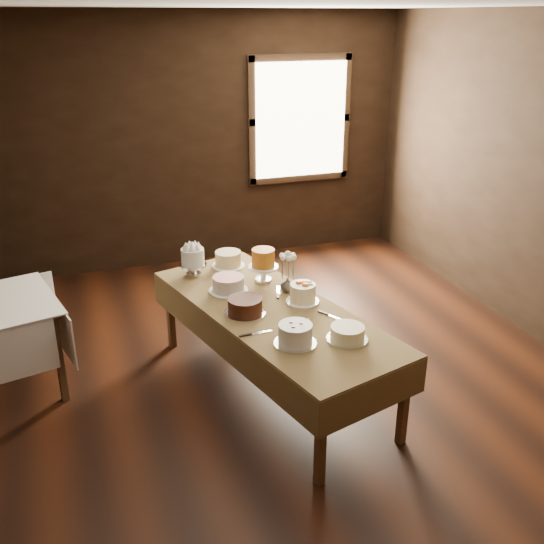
{
  "coord_description": "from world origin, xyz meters",
  "views": [
    {
      "loc": [
        -1.38,
        -3.79,
        2.74
      ],
      "look_at": [
        0.0,
        0.2,
        0.95
      ],
      "focal_mm": 40.33,
      "sensor_mm": 36.0,
      "label": 1
    }
  ],
  "objects_px": {
    "cake_chocolate": "(245,306)",
    "cake_server_b": "(337,318)",
    "cake_swirl": "(295,335)",
    "cake_flowers": "(303,294)",
    "cake_meringue": "(193,263)",
    "cake_lattice": "(228,285)",
    "cake_server_a": "(301,321)",
    "cake_speckled": "(228,260)",
    "cake_server_c": "(245,296)",
    "cake_server_e": "(262,332)",
    "cake_caramel": "(263,267)",
    "display_table": "(272,315)",
    "cake_server_d": "(278,290)",
    "cake_cream": "(347,334)",
    "flower_vase": "(288,285)"
  },
  "relations": [
    {
      "from": "cake_server_a",
      "to": "cake_server_c",
      "type": "height_order",
      "value": "same"
    },
    {
      "from": "cake_cream",
      "to": "cake_speckled",
      "type": "bearing_deg",
      "value": 105.16
    },
    {
      "from": "cake_chocolate",
      "to": "cake_cream",
      "type": "distance_m",
      "value": 0.81
    },
    {
      "from": "cake_lattice",
      "to": "cake_server_a",
      "type": "bearing_deg",
      "value": -62.2
    },
    {
      "from": "cake_server_d",
      "to": "cake_server_e",
      "type": "bearing_deg",
      "value": 171.48
    },
    {
      "from": "display_table",
      "to": "cake_swirl",
      "type": "bearing_deg",
      "value": -92.97
    },
    {
      "from": "cake_lattice",
      "to": "cake_server_b",
      "type": "bearing_deg",
      "value": -48.79
    },
    {
      "from": "cake_server_e",
      "to": "cake_flowers",
      "type": "bearing_deg",
      "value": 34.94
    },
    {
      "from": "cake_meringue",
      "to": "cake_server_c",
      "type": "height_order",
      "value": "cake_meringue"
    },
    {
      "from": "cake_chocolate",
      "to": "cake_server_b",
      "type": "xyz_separation_m",
      "value": [
        0.61,
        -0.29,
        -0.05
      ]
    },
    {
      "from": "cake_swirl",
      "to": "cake_flowers",
      "type": "bearing_deg",
      "value": 63.91
    },
    {
      "from": "cake_cream",
      "to": "cake_server_d",
      "type": "bearing_deg",
      "value": 100.63
    },
    {
      "from": "cake_caramel",
      "to": "cake_server_b",
      "type": "height_order",
      "value": "cake_caramel"
    },
    {
      "from": "cake_flowers",
      "to": "flower_vase",
      "type": "xyz_separation_m",
      "value": [
        -0.04,
        0.21,
        -0.01
      ]
    },
    {
      "from": "cake_server_d",
      "to": "cake_meringue",
      "type": "bearing_deg",
      "value": 67.67
    },
    {
      "from": "cake_lattice",
      "to": "cake_server_e",
      "type": "relative_size",
      "value": 1.41
    },
    {
      "from": "display_table",
      "to": "cake_caramel",
      "type": "height_order",
      "value": "cake_caramel"
    },
    {
      "from": "cake_speckled",
      "to": "cake_cream",
      "type": "distance_m",
      "value": 1.59
    },
    {
      "from": "cake_caramel",
      "to": "cake_swirl",
      "type": "relative_size",
      "value": 0.91
    },
    {
      "from": "cake_speckled",
      "to": "cake_server_c",
      "type": "bearing_deg",
      "value": -93.49
    },
    {
      "from": "cake_server_e",
      "to": "cake_server_c",
      "type": "bearing_deg",
      "value": 80.26
    },
    {
      "from": "flower_vase",
      "to": "cake_meringue",
      "type": "bearing_deg",
      "value": 137.43
    },
    {
      "from": "cake_lattice",
      "to": "cake_server_e",
      "type": "distance_m",
      "value": 0.74
    },
    {
      "from": "display_table",
      "to": "cake_server_d",
      "type": "xyz_separation_m",
      "value": [
        0.15,
        0.3,
        0.05
      ]
    },
    {
      "from": "cake_flowers",
      "to": "cake_caramel",
      "type": "bearing_deg",
      "value": 107.5
    },
    {
      "from": "cake_server_c",
      "to": "cake_server_d",
      "type": "distance_m",
      "value": 0.28
    },
    {
      "from": "cake_swirl",
      "to": "cake_server_e",
      "type": "relative_size",
      "value": 1.31
    },
    {
      "from": "cake_swirl",
      "to": "flower_vase",
      "type": "height_order",
      "value": "cake_swirl"
    },
    {
      "from": "cake_swirl",
      "to": "cake_server_d",
      "type": "height_order",
      "value": "cake_swirl"
    },
    {
      "from": "cake_caramel",
      "to": "cake_server_c",
      "type": "bearing_deg",
      "value": -133.2
    },
    {
      "from": "cake_caramel",
      "to": "cake_server_b",
      "type": "bearing_deg",
      "value": -70.71
    },
    {
      "from": "cake_lattice",
      "to": "cake_server_d",
      "type": "distance_m",
      "value": 0.4
    },
    {
      "from": "cake_meringue",
      "to": "cake_swirl",
      "type": "bearing_deg",
      "value": -74.22
    },
    {
      "from": "cake_meringue",
      "to": "cake_server_a",
      "type": "xyz_separation_m",
      "value": [
        0.54,
        -1.09,
        -0.11
      ]
    },
    {
      "from": "cake_chocolate",
      "to": "cake_swirl",
      "type": "height_order",
      "value": "cake_swirl"
    },
    {
      "from": "cake_server_e",
      "to": "display_table",
      "type": "bearing_deg",
      "value": 56.03
    },
    {
      "from": "cake_server_a",
      "to": "cake_server_b",
      "type": "xyz_separation_m",
      "value": [
        0.27,
        -0.04,
        0.0
      ]
    },
    {
      "from": "cake_caramel",
      "to": "cake_swirl",
      "type": "xyz_separation_m",
      "value": [
        -0.13,
        -1.08,
        -0.05
      ]
    },
    {
      "from": "flower_vase",
      "to": "cake_flowers",
      "type": "bearing_deg",
      "value": -78.24
    },
    {
      "from": "cake_server_b",
      "to": "cake_server_d",
      "type": "xyz_separation_m",
      "value": [
        -0.24,
        0.6,
        0.0
      ]
    },
    {
      "from": "cake_chocolate",
      "to": "cake_server_a",
      "type": "relative_size",
      "value": 1.39
    },
    {
      "from": "cake_server_a",
      "to": "cake_swirl",
      "type": "bearing_deg",
      "value": -129.29
    },
    {
      "from": "cake_flowers",
      "to": "cake_server_d",
      "type": "distance_m",
      "value": 0.29
    },
    {
      "from": "cake_meringue",
      "to": "cake_caramel",
      "type": "distance_m",
      "value": 0.6
    },
    {
      "from": "cake_server_b",
      "to": "cake_server_c",
      "type": "bearing_deg",
      "value": -168.24
    },
    {
      "from": "cake_meringue",
      "to": "cake_chocolate",
      "type": "relative_size",
      "value": 0.74
    },
    {
      "from": "display_table",
      "to": "cake_speckled",
      "type": "bearing_deg",
      "value": 95.62
    },
    {
      "from": "cake_flowers",
      "to": "cake_meringue",
      "type": "bearing_deg",
      "value": 130.46
    },
    {
      "from": "display_table",
      "to": "cake_server_b",
      "type": "xyz_separation_m",
      "value": [
        0.39,
        -0.3,
        0.05
      ]
    },
    {
      "from": "cake_meringue",
      "to": "cake_cream",
      "type": "bearing_deg",
      "value": -62.71
    }
  ]
}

